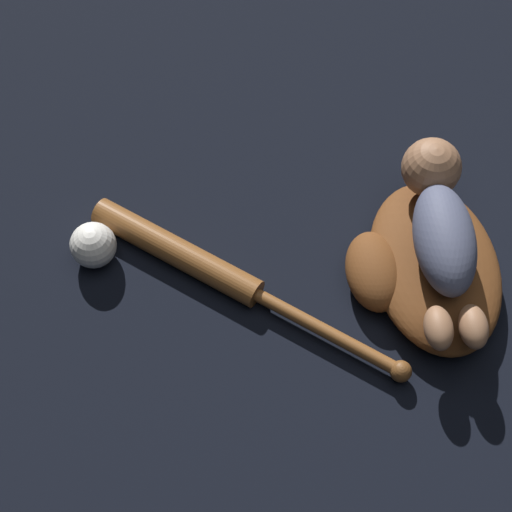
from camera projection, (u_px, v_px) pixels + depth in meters
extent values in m
plane|color=black|center=(451.00, 293.00, 1.44)|extent=(6.00, 6.00, 0.00)
ellipsoid|color=brown|center=(435.00, 266.00, 1.42)|extent=(0.34, 0.22, 0.07)
ellipsoid|color=brown|center=(375.00, 271.00, 1.42)|extent=(0.15, 0.10, 0.07)
ellipsoid|color=#4C516B|center=(444.00, 239.00, 1.35)|extent=(0.21, 0.10, 0.10)
sphere|color=#936647|center=(431.00, 168.00, 1.42)|extent=(0.10, 0.10, 0.10)
ellipsoid|color=#936647|center=(438.00, 328.00, 1.30)|extent=(0.08, 0.05, 0.05)
ellipsoid|color=#936647|center=(473.00, 327.00, 1.30)|extent=(0.08, 0.05, 0.05)
cylinder|color=brown|center=(176.00, 252.00, 1.45)|extent=(0.23, 0.29, 0.05)
cylinder|color=brown|center=(327.00, 332.00, 1.38)|extent=(0.17, 0.23, 0.02)
sphere|color=brown|center=(401.00, 371.00, 1.34)|extent=(0.04, 0.04, 0.04)
sphere|color=white|center=(93.00, 245.00, 1.44)|extent=(0.08, 0.08, 0.08)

